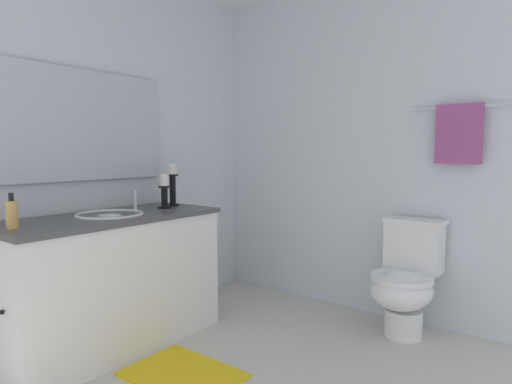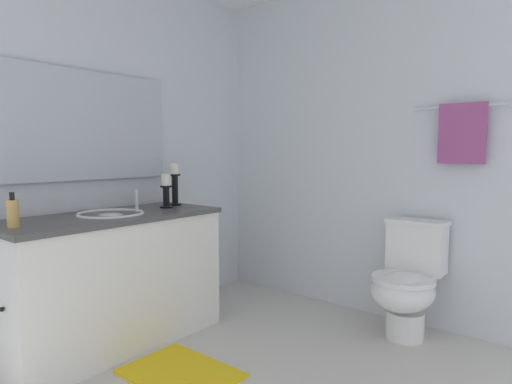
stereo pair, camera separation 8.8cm
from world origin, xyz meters
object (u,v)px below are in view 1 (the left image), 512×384
soap_bottle (12,214)px  toilet (405,280)px  mirror (81,125)px  towel_bar (460,107)px  candle_holder_short (164,190)px  bath_mat (183,375)px  vanity_cabinet (112,281)px  sink_basin (110,221)px  towel_near_vanity (459,134)px  candle_holder_tall (173,183)px

soap_bottle → toilet: soap_bottle is taller
mirror → towel_bar: mirror is taller
candle_holder_short → bath_mat: (0.62, -0.42, -0.93)m
vanity_cabinet → soap_bottle: size_ratio=7.55×
sink_basin → toilet: 1.90m
vanity_cabinet → soap_bottle: (0.03, -0.57, 0.48)m
vanity_cabinet → towel_near_vanity: bearing=41.9°
candle_holder_short → bath_mat: 1.19m
vanity_cabinet → candle_holder_short: 0.68m
towel_bar → sink_basin: bearing=-137.8°
sink_basin → towel_near_vanity: (1.62, 1.45, 0.53)m
candle_holder_short → toilet: candle_holder_short is taller
towel_bar → towel_near_vanity: 0.17m
sink_basin → toilet: sink_basin is taller
mirror → bath_mat: bearing=0.0°
vanity_cabinet → mirror: mirror is taller
sink_basin → candle_holder_tall: candle_holder_tall is taller
towel_near_vanity → bath_mat: bearing=-124.4°
toilet → bath_mat: (-0.76, -1.25, -0.36)m
candle_holder_short → towel_near_vanity: bearing=32.5°
candle_holder_tall → sink_basin: bearing=-83.8°
sink_basin → soap_bottle: soap_bottle is taller
toilet → towel_bar: size_ratio=1.22×
toilet → towel_bar: bearing=42.9°
candle_holder_tall → towel_bar: (1.68, 0.91, 0.51)m
candle_holder_tall → towel_near_vanity: 1.93m
towel_near_vanity → bath_mat: size_ratio=0.63×
sink_basin → candle_holder_tall: (-0.06, 0.56, 0.20)m
candle_holder_short → soap_bottle: bearing=-88.6°
vanity_cabinet → towel_near_vanity: towel_near_vanity is taller
vanity_cabinet → sink_basin: 0.37m
vanity_cabinet → soap_bottle: soap_bottle is taller
candle_holder_tall → bath_mat: bearing=-39.2°
mirror → bath_mat: mirror is taller
candle_holder_tall → bath_mat: (0.69, -0.56, -0.96)m
candle_holder_tall → towel_near_vanity: towel_near_vanity is taller
candle_holder_short → vanity_cabinet: bearing=-91.0°
soap_bottle → towel_bar: towel_bar is taller
candle_holder_tall → soap_bottle: candle_holder_tall is taller
sink_basin → towel_near_vanity: towel_near_vanity is taller
candle_holder_tall → bath_mat: candle_holder_tall is taller
candle_holder_tall → candle_holder_short: (0.07, -0.14, -0.04)m
toilet → candle_holder_tall: bearing=-154.5°
toilet → towel_bar: (0.24, 0.22, 1.11)m
candle_holder_short → towel_near_vanity: towel_near_vanity is taller
towel_bar → towel_near_vanity: towel_near_vanity is taller
towel_bar → bath_mat: (-1.00, -1.47, -1.47)m
sink_basin → towel_near_vanity: size_ratio=1.06×
towel_near_vanity → soap_bottle: bearing=-128.1°
mirror → soap_bottle: 0.81m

